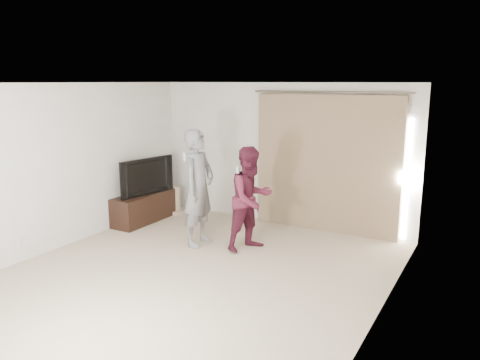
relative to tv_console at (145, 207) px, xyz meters
name	(u,v)px	position (x,y,z in m)	size (l,w,h in m)	color
floor	(197,272)	(2.27, -1.54, -0.27)	(5.50, 5.50, 0.00)	tan
wall_back	(281,154)	(2.27, 1.21, 1.03)	(5.00, 0.04, 2.60)	beige
wall_left	(67,165)	(-0.23, -1.54, 1.03)	(0.04, 5.50, 2.60)	beige
ceiling	(193,83)	(2.27, -1.54, 2.33)	(5.00, 5.50, 0.01)	white
curtain	(327,164)	(3.18, 1.14, 0.93)	(2.80, 0.11, 2.46)	#8B7755
tv_console	(145,207)	(0.00, 0.00, 0.00)	(0.49, 1.40, 0.54)	black
tv	(143,176)	(0.00, 0.00, 0.61)	(1.19, 0.16, 0.69)	black
scratching_post	(175,202)	(0.17, 0.73, -0.05)	(0.41, 0.41, 0.55)	tan
person_man	(199,188)	(1.63, -0.55, 0.67)	(0.48, 0.71, 1.89)	slate
person_woman	(251,199)	(2.48, -0.34, 0.55)	(0.88, 0.98, 1.64)	#4F1829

